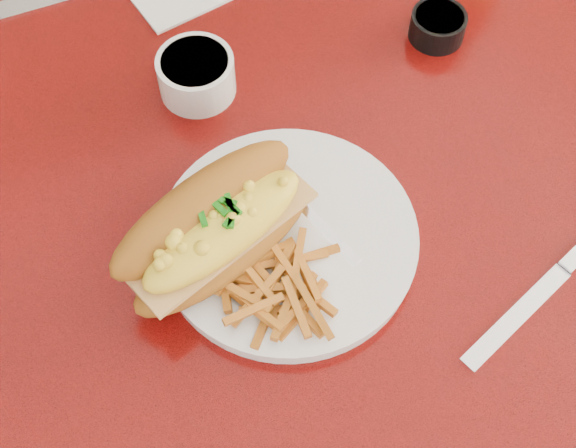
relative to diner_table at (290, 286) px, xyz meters
name	(u,v)px	position (x,y,z in m)	size (l,w,h in m)	color
ground	(289,429)	(0.00, 0.00, -0.61)	(8.00, 8.00, 0.00)	beige
diner_table	(290,286)	(0.00, 0.00, 0.00)	(1.23, 0.83, 0.77)	#B50F0B
booth_bench_far	(135,21)	(0.00, 0.81, -0.32)	(1.20, 0.51, 0.90)	maroon
dinner_plate	(288,239)	(-0.01, -0.03, 0.17)	(0.31, 0.31, 0.02)	silver
mac_hoagie	(216,227)	(-0.08, -0.02, 0.22)	(0.23, 0.17, 0.09)	#9B5B19
fries_pile	(267,283)	(-0.05, -0.07, 0.19)	(0.10, 0.09, 0.03)	orange
fork	(302,206)	(0.01, 0.00, 0.18)	(0.06, 0.16, 0.00)	silver
gravy_ramekin	(196,74)	(-0.03, 0.19, 0.19)	(0.11, 0.11, 0.05)	silver
sauce_cup_right	(438,25)	(0.25, 0.16, 0.18)	(0.08, 0.08, 0.03)	black
knife	(557,276)	(0.22, -0.16, 0.16)	(0.22, 0.10, 0.01)	silver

